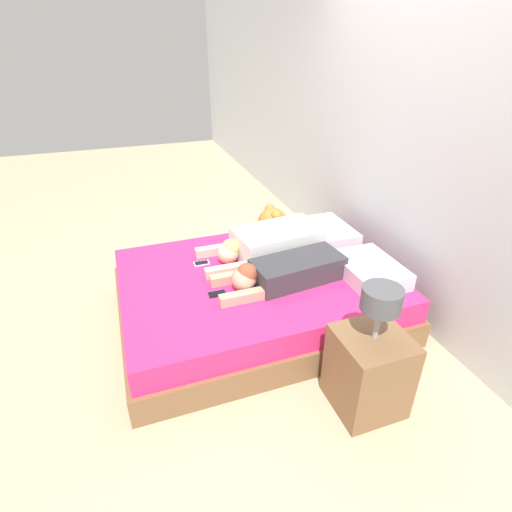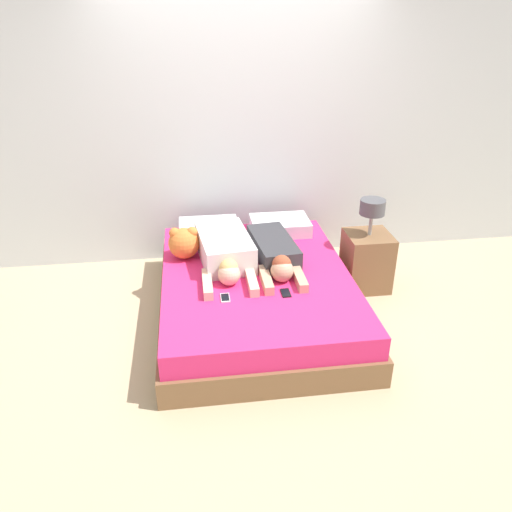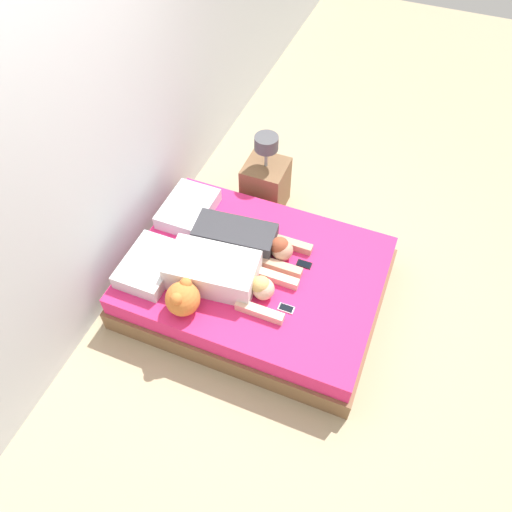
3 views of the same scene
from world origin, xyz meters
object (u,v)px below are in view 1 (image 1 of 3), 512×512
pillow_head_left (326,233)px  cell_phone_right (217,294)px  cell_phone_left (202,263)px  pillow_head_right (369,270)px  nightstand (369,367)px  bed (256,295)px  person_left (270,243)px  person_right (284,272)px  plush_toy (273,221)px

pillow_head_left → cell_phone_right: (0.51, -1.12, -0.06)m
cell_phone_right → cell_phone_left: bearing=-179.0°
pillow_head_right → nightstand: 0.86m
bed → person_left: size_ratio=2.03×
pillow_head_left → pillow_head_right: (0.67, 0.00, 0.00)m
bed → nightstand: 1.10m
pillow_head_left → pillow_head_right: bearing=0.0°
pillow_head_left → person_right: size_ratio=0.55×
pillow_head_left → cell_phone_left: size_ratio=4.46×
person_right → cell_phone_right: person_right is taller
pillow_head_left → person_left: bearing=-79.5°
pillow_head_left → cell_phone_right: size_ratio=4.46×
person_right → nightstand: bearing=11.4°
pillow_head_right → plush_toy: plush_toy is taller
nightstand → person_right: bearing=-168.6°
bed → pillow_head_right: bearing=66.6°
person_right → cell_phone_right: 0.51m
person_right → nightstand: nightstand is taller
nightstand → plush_toy: bearing=178.8°
cell_phone_right → plush_toy: bearing=136.2°
cell_phone_right → pillow_head_left: bearing=114.4°
pillow_head_right → plush_toy: 0.99m
person_left → person_right: bearing=-7.1°
pillow_head_right → nightstand: nightstand is taller
person_left → cell_phone_right: 0.69m
pillow_head_left → nightstand: (1.38, -0.45, -0.16)m
cell_phone_left → pillow_head_right: bearing=61.6°
pillow_head_right → cell_phone_left: 1.29m
pillow_head_right → person_left: size_ratio=0.53×
nightstand → pillow_head_left: bearing=162.0°
person_left → cell_phone_right: person_left is taller
person_right → person_left: bearing=172.9°
pillow_head_right → plush_toy: (-0.90, -0.42, 0.08)m
pillow_head_left → person_left: (0.11, -0.57, 0.05)m
person_left → person_right: (0.41, -0.05, -0.02)m
cell_phone_left → cell_phone_right: size_ratio=1.00×
bed → person_right: bearing=39.3°
bed → plush_toy: (-0.56, 0.36, 0.34)m
nightstand → cell_phone_right: bearing=-142.3°
plush_toy → nightstand: 1.63m
person_right → bed: bearing=-140.7°
bed → nightstand: size_ratio=2.45×
bed → pillow_head_left: (-0.33, 0.77, 0.26)m
person_right → cell_phone_left: person_right is taller
pillow_head_left → pillow_head_right: 0.67m
cell_phone_right → plush_toy: 1.03m
bed → cell_phone_right: bearing=-63.5°
nightstand → pillow_head_right: bearing=147.8°
person_left → nightstand: 1.30m
pillow_head_right → person_left: (-0.56, -0.57, 0.05)m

